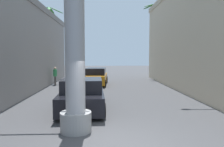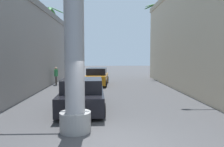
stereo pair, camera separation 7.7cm
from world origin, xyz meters
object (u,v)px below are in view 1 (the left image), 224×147
car_far (96,77)px  pedestrian_far_left (55,75)px  street_lamp (196,33)px  traffic_light_mast (16,25)px  palm_tree_far_left (49,33)px  palm_tree_far_right (154,34)px  car_lead (82,95)px

car_far → pedestrian_far_left: size_ratio=2.61×
street_lamp → pedestrian_far_left: size_ratio=4.03×
traffic_light_mast → palm_tree_far_left: 13.70m
street_lamp → palm_tree_far_right: (0.58, 13.58, 1.35)m
car_lead → pedestrian_far_left: bearing=110.0°
street_lamp → car_lead: street_lamp is taller
street_lamp → traffic_light_mast: street_lamp is taller
palm_tree_far_left → palm_tree_far_right: (11.92, 3.62, 0.38)m
street_lamp → palm_tree_far_right: bearing=87.6°
car_far → car_lead: bearing=-92.5°
traffic_light_mast → pedestrian_far_left: 10.70m
palm_tree_far_right → car_lead: bearing=-114.6°
street_lamp → car_far: 9.80m
traffic_light_mast → pedestrian_far_left: traffic_light_mast is taller
car_lead → car_far: (0.40, 9.14, 0.03)m
traffic_light_mast → palm_tree_far_left: (-1.81, 13.54, 1.02)m
car_far → palm_tree_far_right: size_ratio=0.48×
car_far → palm_tree_far_left: palm_tree_far_left is taller
car_far → palm_tree_far_right: 10.87m
street_lamp → car_lead: 7.96m
car_lead → palm_tree_far_left: 13.94m
palm_tree_far_left → pedestrian_far_left: palm_tree_far_left is taller
car_far → palm_tree_far_left: size_ratio=0.56×
traffic_light_mast → car_lead: 4.41m
car_far → palm_tree_far_right: palm_tree_far_right is taller
street_lamp → traffic_light_mast: size_ratio=1.18×
traffic_light_mast → car_far: 11.18m
car_far → street_lamp: bearing=-46.2°
palm_tree_far_right → palm_tree_far_left: bearing=-163.1°
traffic_light_mast → car_far: traffic_light_mast is taller
street_lamp → palm_tree_far_right: palm_tree_far_right is taller
car_lead → pedestrian_far_left: 9.75m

